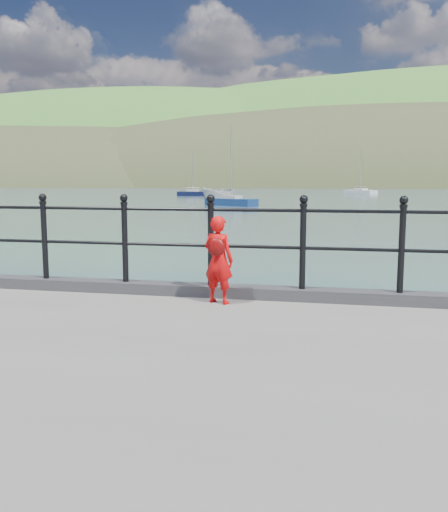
% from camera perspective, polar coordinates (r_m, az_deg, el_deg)
% --- Properties ---
extents(ground, '(600.00, 600.00, 0.00)m').
position_cam_1_polar(ground, '(7.79, -5.48, -10.99)').
color(ground, '#2D4251').
rests_on(ground, ground).
extents(kerb, '(60.00, 0.30, 0.15)m').
position_cam_1_polar(kerb, '(7.37, -5.94, -3.43)').
color(kerb, '#28282B').
rests_on(kerb, quay).
extents(railing, '(18.11, 0.11, 1.20)m').
position_cam_1_polar(railing, '(7.26, -6.02, 2.37)').
color(railing, black).
rests_on(railing, kerb).
extents(far_shore, '(830.00, 200.00, 156.00)m').
position_cam_1_polar(far_shore, '(250.33, 20.12, 1.80)').
color(far_shore, '#333A21').
rests_on(far_shore, ground).
extents(child, '(0.46, 0.38, 1.10)m').
position_cam_1_polar(child, '(6.72, -0.59, -0.34)').
color(child, red).
rests_on(child, quay).
extents(launch_white, '(3.91, 4.59, 1.71)m').
position_cam_1_polar(launch_white, '(57.61, -0.63, 6.38)').
color(launch_white, silver).
rests_on(launch_white, ground).
extents(sailboat_port, '(5.60, 4.10, 7.96)m').
position_cam_1_polar(sailboat_port, '(53.09, 0.75, 5.68)').
color(sailboat_port, navy).
rests_on(sailboat_port, ground).
extents(sailboat_left, '(4.98, 2.11, 7.04)m').
position_cam_1_polar(sailboat_left, '(84.76, -3.29, 6.55)').
color(sailboat_left, black).
rests_on(sailboat_left, ground).
extents(sailboat_deep, '(5.79, 6.04, 9.49)m').
position_cam_1_polar(sailboat_deep, '(100.03, 14.16, 6.55)').
color(sailboat_deep, silver).
rests_on(sailboat_deep, ground).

